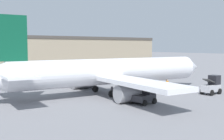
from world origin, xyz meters
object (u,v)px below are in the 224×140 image
ground_crew_worker (167,85)px  airplane (106,72)px  baggage_tug (145,95)px  belt_loader_truck (212,86)px

ground_crew_worker → airplane: bearing=-6.4°
airplane → baggage_tug: size_ratio=12.67×
airplane → ground_crew_worker: (8.64, -2.99, -2.07)m
ground_crew_worker → belt_loader_truck: (3.35, -5.14, 0.25)m
airplane → belt_loader_truck: size_ratio=11.67×
ground_crew_worker → belt_loader_truck: 6.14m
baggage_tug → belt_loader_truck: belt_loader_truck is taller
airplane → belt_loader_truck: 14.60m
belt_loader_truck → baggage_tug: bearing=172.6°
ground_crew_worker → belt_loader_truck: size_ratio=0.58×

